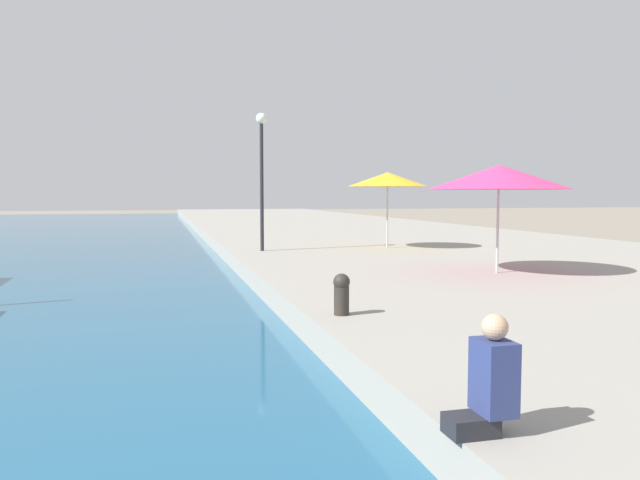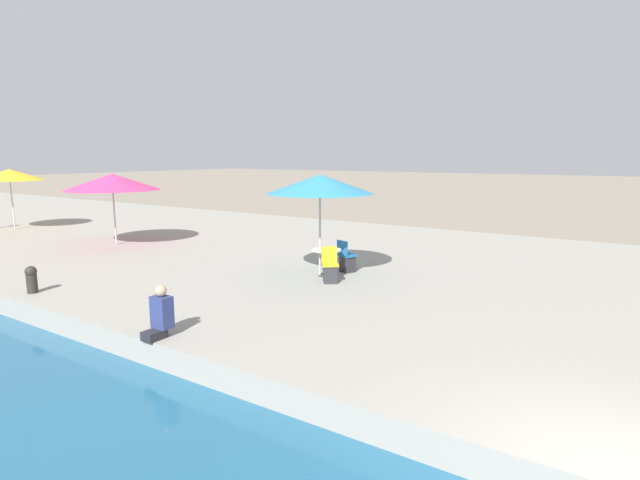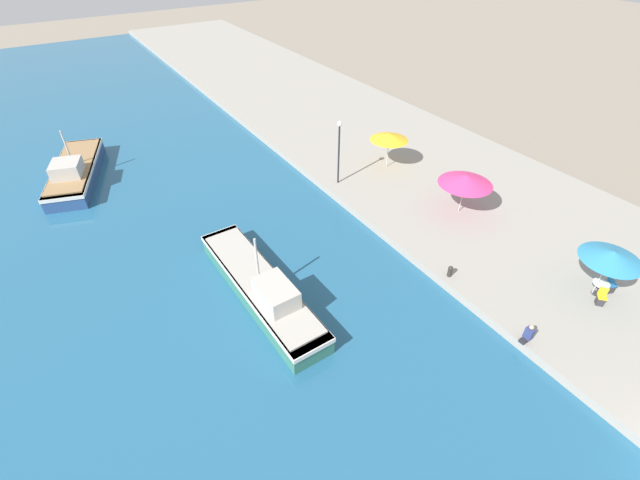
{
  "view_description": "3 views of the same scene",
  "coord_description": "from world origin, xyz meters",
  "px_view_note": "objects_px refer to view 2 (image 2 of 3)",
  "views": [
    {
      "loc": [
        -2.2,
        3.08,
        2.4
      ],
      "look_at": [
        1.5,
        17.41,
        1.32
      ],
      "focal_mm": 35.0,
      "sensor_mm": 36.0,
      "label": 1
    },
    {
      "loc": [
        -5.34,
        0.27,
        3.76
      ],
      "look_at": [
        5.69,
        7.5,
        1.52
      ],
      "focal_mm": 28.0,
      "sensor_mm": 36.0,
      "label": 2
    },
    {
      "loc": [
        -14.28,
        1.84,
        15.94
      ],
      "look_at": [
        -4.0,
        18.0,
        1.12
      ],
      "focal_mm": 24.0,
      "sensor_mm": 36.0,
      "label": 3
    }
  ],
  "objects_px": {
    "cafe_table": "(327,257)",
    "cafe_chair_left": "(347,261)",
    "cafe_umbrella_white": "(112,182)",
    "cafe_umbrella_striped": "(10,175)",
    "person_at_quay": "(160,314)",
    "cafe_umbrella_pink": "(320,184)",
    "cafe_chair_right": "(330,270)",
    "mooring_bollard": "(32,279)"
  },
  "relations": [
    {
      "from": "cafe_table",
      "to": "cafe_chair_left",
      "type": "relative_size",
      "value": 0.88
    },
    {
      "from": "cafe_umbrella_white",
      "to": "cafe_chair_left",
      "type": "distance_m",
      "value": 9.55
    },
    {
      "from": "cafe_umbrella_striped",
      "to": "cafe_table",
      "type": "xyz_separation_m",
      "value": [
        0.28,
        -16.28,
        -1.87
      ]
    },
    {
      "from": "cafe_table",
      "to": "person_at_quay",
      "type": "bearing_deg",
      "value": 179.75
    },
    {
      "from": "cafe_umbrella_pink",
      "to": "cafe_chair_left",
      "type": "distance_m",
      "value": 2.35
    },
    {
      "from": "cafe_umbrella_striped",
      "to": "cafe_chair_right",
      "type": "relative_size",
      "value": 3.07
    },
    {
      "from": "cafe_chair_right",
      "to": "cafe_table",
      "type": "bearing_deg",
      "value": -90.0
    },
    {
      "from": "cafe_umbrella_striped",
      "to": "person_at_quay",
      "type": "relative_size",
      "value": 2.92
    },
    {
      "from": "cafe_table",
      "to": "mooring_bollard",
      "type": "height_order",
      "value": "cafe_table"
    },
    {
      "from": "mooring_bollard",
      "to": "cafe_chair_right",
      "type": "bearing_deg",
      "value": -48.84
    },
    {
      "from": "cafe_umbrella_white",
      "to": "cafe_chair_left",
      "type": "relative_size",
      "value": 3.68
    },
    {
      "from": "cafe_chair_left",
      "to": "person_at_quay",
      "type": "bearing_deg",
      "value": -73.14
    },
    {
      "from": "cafe_umbrella_striped",
      "to": "cafe_table",
      "type": "distance_m",
      "value": 16.39
    },
    {
      "from": "cafe_chair_left",
      "to": "mooring_bollard",
      "type": "height_order",
      "value": "cafe_chair_left"
    },
    {
      "from": "cafe_umbrella_striped",
      "to": "cafe_chair_left",
      "type": "height_order",
      "value": "cafe_umbrella_striped"
    },
    {
      "from": "cafe_table",
      "to": "cafe_chair_left",
      "type": "height_order",
      "value": "cafe_chair_left"
    },
    {
      "from": "mooring_bollard",
      "to": "cafe_table",
      "type": "bearing_deg",
      "value": -43.13
    },
    {
      "from": "cafe_umbrella_pink",
      "to": "person_at_quay",
      "type": "relative_size",
      "value": 2.98
    },
    {
      "from": "cafe_table",
      "to": "mooring_bollard",
      "type": "relative_size",
      "value": 1.22
    },
    {
      "from": "cafe_umbrella_white",
      "to": "cafe_table",
      "type": "height_order",
      "value": "cafe_umbrella_white"
    },
    {
      "from": "cafe_table",
      "to": "cafe_chair_left",
      "type": "xyz_separation_m",
      "value": [
        0.68,
        -0.24,
        -0.21
      ]
    },
    {
      "from": "cafe_umbrella_white",
      "to": "cafe_table",
      "type": "relative_size",
      "value": 4.18
    },
    {
      "from": "cafe_umbrella_striped",
      "to": "mooring_bollard",
      "type": "xyz_separation_m",
      "value": [
        -5.02,
        -11.32,
        -2.05
      ]
    },
    {
      "from": "cafe_chair_right",
      "to": "mooring_bollard",
      "type": "xyz_separation_m",
      "value": [
        -4.74,
        5.42,
        0.02
      ]
    },
    {
      "from": "cafe_chair_left",
      "to": "cafe_chair_right",
      "type": "relative_size",
      "value": 1.0
    },
    {
      "from": "cafe_umbrella_striped",
      "to": "cafe_chair_right",
      "type": "height_order",
      "value": "cafe_umbrella_striped"
    },
    {
      "from": "mooring_bollard",
      "to": "cafe_umbrella_striped",
      "type": "bearing_deg",
      "value": 66.08
    },
    {
      "from": "cafe_chair_right",
      "to": "mooring_bollard",
      "type": "bearing_deg",
      "value": 1.57
    },
    {
      "from": "cafe_umbrella_pink",
      "to": "cafe_umbrella_white",
      "type": "distance_m",
      "value": 8.95
    },
    {
      "from": "cafe_umbrella_pink",
      "to": "mooring_bollard",
      "type": "bearing_deg",
      "value": 136.79
    },
    {
      "from": "cafe_umbrella_striped",
      "to": "mooring_bollard",
      "type": "bearing_deg",
      "value": -113.92
    },
    {
      "from": "person_at_quay",
      "to": "mooring_bollard",
      "type": "xyz_separation_m",
      "value": [
        0.25,
        4.94,
        -0.07
      ]
    },
    {
      "from": "cafe_chair_left",
      "to": "cafe_chair_right",
      "type": "xyz_separation_m",
      "value": [
        -1.24,
        -0.22,
        0.0
      ]
    },
    {
      "from": "cafe_umbrella_pink",
      "to": "cafe_table",
      "type": "xyz_separation_m",
      "value": [
        0.14,
        -0.12,
        -1.96
      ]
    },
    {
      "from": "cafe_umbrella_pink",
      "to": "cafe_chair_left",
      "type": "relative_size",
      "value": 3.13
    },
    {
      "from": "cafe_umbrella_striped",
      "to": "mooring_bollard",
      "type": "height_order",
      "value": "cafe_umbrella_striped"
    },
    {
      "from": "cafe_umbrella_white",
      "to": "person_at_quay",
      "type": "xyz_separation_m",
      "value": [
        -5.37,
        -9.05,
        -1.88
      ]
    },
    {
      "from": "cafe_umbrella_striped",
      "to": "cafe_chair_right",
      "type": "distance_m",
      "value": 16.87
    },
    {
      "from": "cafe_umbrella_striped",
      "to": "person_at_quay",
      "type": "bearing_deg",
      "value": -107.96
    },
    {
      "from": "cafe_table",
      "to": "cafe_umbrella_pink",
      "type": "bearing_deg",
      "value": 140.04
    },
    {
      "from": "cafe_chair_left",
      "to": "mooring_bollard",
      "type": "xyz_separation_m",
      "value": [
        -5.98,
        5.2,
        0.02
      ]
    },
    {
      "from": "cafe_chair_left",
      "to": "mooring_bollard",
      "type": "distance_m",
      "value": 7.93
    }
  ]
}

